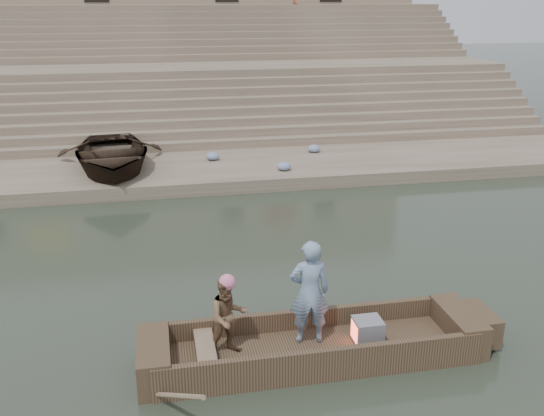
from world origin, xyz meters
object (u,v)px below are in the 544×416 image
object	(u,v)px
main_rowboat	(313,353)
rowing_man	(228,317)
standing_man	(309,292)
television	(367,330)
beached_rowboat	(111,154)

from	to	relation	value
main_rowboat	rowing_man	size ratio (longest dim) A/B	3.80
standing_man	television	bearing A→B (deg)	173.44
standing_man	beached_rowboat	xyz separation A→B (m)	(-3.73, 10.62, -0.21)
rowing_man	television	bearing A→B (deg)	-16.32
standing_man	beached_rowboat	bearing A→B (deg)	-65.22
main_rowboat	rowing_man	xyz separation A→B (m)	(-1.37, 0.10, 0.77)
rowing_man	television	size ratio (longest dim) A/B	2.86
television	beached_rowboat	distance (m)	11.80
television	beached_rowboat	bearing A→B (deg)	113.34
main_rowboat	beached_rowboat	size ratio (longest dim) A/B	1.03
standing_man	rowing_man	distance (m)	1.36
rowing_man	television	world-z (taller)	rowing_man
standing_man	rowing_man	bearing A→B (deg)	9.83
main_rowboat	television	size ratio (longest dim) A/B	10.87
standing_man	beached_rowboat	distance (m)	11.26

